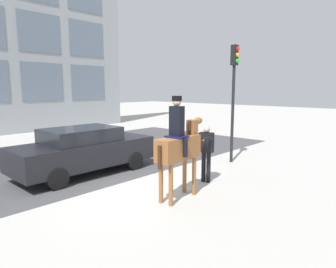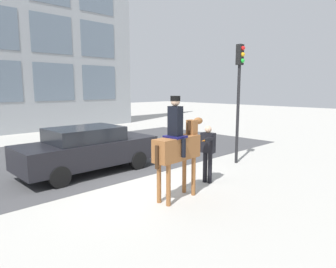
% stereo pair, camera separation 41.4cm
% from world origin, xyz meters
% --- Properties ---
extents(ground_plane, '(80.00, 80.00, 0.00)m').
position_xyz_m(ground_plane, '(0.00, 0.00, 0.00)').
color(ground_plane, '#B2AFA8').
extents(road_surface, '(19.18, 8.50, 0.01)m').
position_xyz_m(road_surface, '(0.00, 4.75, 0.00)').
color(road_surface, '#444447').
rests_on(road_surface, ground_plane).
extents(mounted_horse_lead, '(1.79, 0.65, 2.60)m').
position_xyz_m(mounted_horse_lead, '(0.09, -1.54, 1.38)').
color(mounted_horse_lead, brown).
rests_on(mounted_horse_lead, ground_plane).
extents(pedestrian_bystander, '(0.82, 0.54, 1.70)m').
position_xyz_m(pedestrian_bystander, '(1.64, -1.28, 1.01)').
color(pedestrian_bystander, black).
rests_on(pedestrian_bystander, ground_plane).
extents(street_car_near_lane, '(4.54, 1.91, 1.53)m').
position_xyz_m(street_car_near_lane, '(-0.31, 2.21, 0.80)').
color(street_car_near_lane, black).
rests_on(street_car_near_lane, ground_plane).
extents(traffic_light, '(0.24, 0.29, 4.33)m').
position_xyz_m(traffic_light, '(4.33, -0.55, 2.88)').
color(traffic_light, black).
rests_on(traffic_light, ground_plane).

